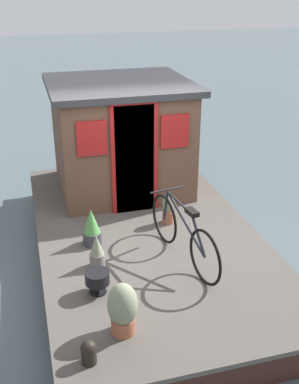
# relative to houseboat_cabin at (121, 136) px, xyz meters

# --- Properties ---
(ground_plane) EXTENTS (60.00, 60.00, 0.00)m
(ground_plane) POSITION_rel_houseboat_cabin_xyz_m (-1.63, 0.00, -1.40)
(ground_plane) COLOR #4C5B60
(houseboat_deck) EXTENTS (5.48, 3.09, 0.47)m
(houseboat_deck) POSITION_rel_houseboat_cabin_xyz_m (-1.63, 0.00, -1.16)
(houseboat_deck) COLOR #4C4742
(houseboat_deck) RESTS_ON ground_plane
(houseboat_cabin) EXTENTS (2.15, 2.30, 1.84)m
(houseboat_cabin) POSITION_rel_houseboat_cabin_xyz_m (0.00, 0.00, 0.00)
(houseboat_cabin) COLOR brown
(houseboat_cabin) RESTS_ON houseboat_deck
(bicycle) EXTENTS (1.74, 0.50, 0.83)m
(bicycle) POSITION_rel_houseboat_cabin_xyz_m (-2.52, -0.26, -0.54)
(bicycle) COLOR black
(bicycle) RESTS_ON houseboat_deck
(potted_plant_succulent) EXTENTS (0.19, 0.19, 0.46)m
(potted_plant_succulent) POSITION_rel_houseboat_cabin_xyz_m (-2.37, 0.84, -0.71)
(potted_plant_succulent) COLOR slate
(potted_plant_succulent) RESTS_ON houseboat_deck
(potted_plant_fern) EXTENTS (0.26, 0.26, 0.53)m
(potted_plant_fern) POSITION_rel_houseboat_cabin_xyz_m (-1.81, 0.81, -0.68)
(potted_plant_fern) COLOR #38383D
(potted_plant_fern) RESTS_ON houseboat_deck
(potted_plant_thyme) EXTENTS (0.18, 0.18, 0.47)m
(potted_plant_thyme) POSITION_rel_houseboat_cabin_xyz_m (-1.50, -0.38, -0.70)
(potted_plant_thyme) COLOR #935138
(potted_plant_thyme) RESTS_ON houseboat_deck
(potted_plant_mint) EXTENTS (0.32, 0.32, 0.59)m
(potted_plant_mint) POSITION_rel_houseboat_cabin_xyz_m (-3.64, 0.79, -0.63)
(potted_plant_mint) COLOR #935138
(potted_plant_mint) RESTS_ON houseboat_deck
(charcoal_grill) EXTENTS (0.29, 0.29, 0.28)m
(charcoal_grill) POSITION_rel_houseboat_cabin_xyz_m (-2.91, 0.93, -0.74)
(charcoal_grill) COLOR black
(charcoal_grill) RESTS_ON houseboat_deck
(mooring_bollard) EXTENTS (0.16, 0.16, 0.26)m
(mooring_bollard) POSITION_rel_houseboat_cabin_xyz_m (-3.97, 1.20, -0.79)
(mooring_bollard) COLOR black
(mooring_bollard) RESTS_ON houseboat_deck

